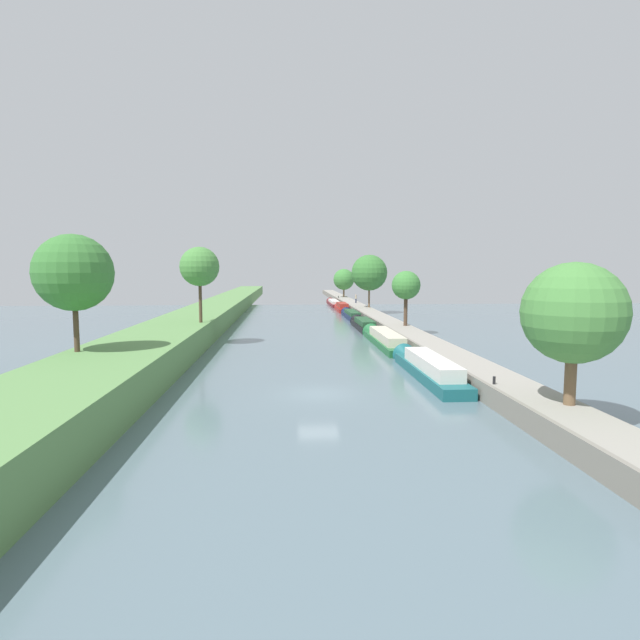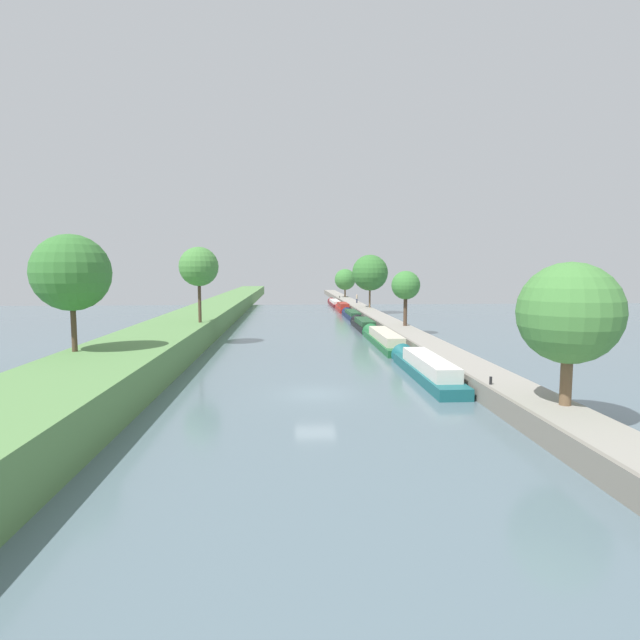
{
  "view_description": "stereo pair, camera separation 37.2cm",
  "coord_description": "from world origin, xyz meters",
  "px_view_note": "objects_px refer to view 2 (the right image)",
  "views": [
    {
      "loc": [
        -1.91,
        -30.84,
        7.71
      ],
      "look_at": [
        2.44,
        35.98,
        1.0
      ],
      "focal_mm": 28.46,
      "sensor_mm": 36.0,
      "label": 1
    },
    {
      "loc": [
        -1.54,
        -30.86,
        7.71
      ],
      "look_at": [
        2.44,
        35.98,
        1.0
      ],
      "focal_mm": 28.46,
      "sensor_mm": 36.0,
      "label": 2
    }
  ],
  "objects_px": {
    "narrowboat_teal": "(424,367)",
    "narrowboat_green": "(383,339)",
    "narrowboat_black": "(363,324)",
    "narrowboat_maroon": "(334,303)",
    "person_walking": "(357,298)",
    "mooring_bollard_far": "(340,297)",
    "mooring_bollard_near": "(491,381)",
    "narrowboat_red": "(342,308)",
    "narrowboat_navy": "(351,315)"
  },
  "relations": [
    {
      "from": "narrowboat_green",
      "to": "narrowboat_teal",
      "type": "bearing_deg",
      "value": -89.48
    },
    {
      "from": "narrowboat_navy",
      "to": "narrowboat_maroon",
      "type": "bearing_deg",
      "value": 90.42
    },
    {
      "from": "narrowboat_navy",
      "to": "narrowboat_red",
      "type": "relative_size",
      "value": 1.32
    },
    {
      "from": "narrowboat_navy",
      "to": "narrowboat_maroon",
      "type": "distance_m",
      "value": 28.82
    },
    {
      "from": "mooring_bollard_near",
      "to": "narrowboat_green",
      "type": "bearing_deg",
      "value": 94.72
    },
    {
      "from": "narrowboat_black",
      "to": "mooring_bollard_far",
      "type": "relative_size",
      "value": 26.79
    },
    {
      "from": "narrowboat_red",
      "to": "narrowboat_maroon",
      "type": "relative_size",
      "value": 0.63
    },
    {
      "from": "narrowboat_teal",
      "to": "narrowboat_red",
      "type": "height_order",
      "value": "narrowboat_teal"
    },
    {
      "from": "narrowboat_maroon",
      "to": "narrowboat_red",
      "type": "bearing_deg",
      "value": -89.4
    },
    {
      "from": "narrowboat_black",
      "to": "person_walking",
      "type": "xyz_separation_m",
      "value": [
        3.54,
        32.99,
        1.48
      ]
    },
    {
      "from": "narrowboat_red",
      "to": "mooring_bollard_near",
      "type": "relative_size",
      "value": 23.32
    },
    {
      "from": "narrowboat_green",
      "to": "mooring_bollard_far",
      "type": "distance_m",
      "value": 65.02
    },
    {
      "from": "narrowboat_teal",
      "to": "narrowboat_navy",
      "type": "bearing_deg",
      "value": 89.86
    },
    {
      "from": "person_walking",
      "to": "mooring_bollard_far",
      "type": "distance_m",
      "value": 17.78
    },
    {
      "from": "narrowboat_red",
      "to": "person_walking",
      "type": "relative_size",
      "value": 6.32
    },
    {
      "from": "narrowboat_red",
      "to": "person_walking",
      "type": "distance_m",
      "value": 6.29
    },
    {
      "from": "narrowboat_teal",
      "to": "narrowboat_red",
      "type": "relative_size",
      "value": 1.37
    },
    {
      "from": "narrowboat_teal",
      "to": "narrowboat_red",
      "type": "xyz_separation_m",
      "value": [
        0.06,
        57.78,
        -0.03
      ]
    },
    {
      "from": "person_walking",
      "to": "mooring_bollard_near",
      "type": "relative_size",
      "value": 3.69
    },
    {
      "from": "narrowboat_red",
      "to": "mooring_bollard_near",
      "type": "distance_m",
      "value": 65.48
    },
    {
      "from": "narrowboat_teal",
      "to": "narrowboat_black",
      "type": "bearing_deg",
      "value": 90.24
    },
    {
      "from": "person_walking",
      "to": "mooring_bollard_near",
      "type": "distance_m",
      "value": 70.62
    },
    {
      "from": "narrowboat_red",
      "to": "person_walking",
      "type": "xyz_separation_m",
      "value": [
        3.36,
        5.14,
        1.38
      ]
    },
    {
      "from": "narrowboat_red",
      "to": "narrowboat_maroon",
      "type": "distance_m",
      "value": 15.4
    },
    {
      "from": "narrowboat_navy",
      "to": "narrowboat_maroon",
      "type": "xyz_separation_m",
      "value": [
        -0.21,
        28.82,
        -0.02
      ]
    },
    {
      "from": "narrowboat_teal",
      "to": "narrowboat_navy",
      "type": "xyz_separation_m",
      "value": [
        0.11,
        44.35,
        -0.15
      ]
    },
    {
      "from": "narrowboat_maroon",
      "to": "mooring_bollard_far",
      "type": "bearing_deg",
      "value": 75.79
    },
    {
      "from": "narrowboat_green",
      "to": "narrowboat_red",
      "type": "height_order",
      "value": "narrowboat_red"
    },
    {
      "from": "narrowboat_green",
      "to": "person_walking",
      "type": "relative_size",
      "value": 9.71
    },
    {
      "from": "narrowboat_red",
      "to": "mooring_bollard_far",
      "type": "xyz_separation_m",
      "value": [
        1.72,
        22.83,
        0.74
      ]
    },
    {
      "from": "narrowboat_black",
      "to": "narrowboat_navy",
      "type": "xyz_separation_m",
      "value": [
        0.23,
        14.42,
        -0.03
      ]
    },
    {
      "from": "person_walking",
      "to": "mooring_bollard_far",
      "type": "bearing_deg",
      "value": 95.27
    },
    {
      "from": "mooring_bollard_near",
      "to": "mooring_bollard_far",
      "type": "height_order",
      "value": "same"
    },
    {
      "from": "narrowboat_teal",
      "to": "person_walking",
      "type": "bearing_deg",
      "value": 86.89
    },
    {
      "from": "narrowboat_teal",
      "to": "narrowboat_green",
      "type": "bearing_deg",
      "value": 90.52
    },
    {
      "from": "narrowboat_teal",
      "to": "person_walking",
      "type": "height_order",
      "value": "person_walking"
    },
    {
      "from": "narrowboat_black",
      "to": "narrowboat_navy",
      "type": "bearing_deg",
      "value": 89.07
    },
    {
      "from": "narrowboat_green",
      "to": "narrowboat_black",
      "type": "xyz_separation_m",
      "value": [
        0.02,
        14.3,
        -0.07
      ]
    },
    {
      "from": "narrowboat_teal",
      "to": "narrowboat_black",
      "type": "height_order",
      "value": "narrowboat_teal"
    },
    {
      "from": "narrowboat_black",
      "to": "mooring_bollard_far",
      "type": "height_order",
      "value": "mooring_bollard_far"
    },
    {
      "from": "narrowboat_red",
      "to": "narrowboat_maroon",
      "type": "xyz_separation_m",
      "value": [
        -0.16,
        15.39,
        -0.14
      ]
    },
    {
      "from": "mooring_bollard_near",
      "to": "person_walking",
      "type": "bearing_deg",
      "value": 88.67
    },
    {
      "from": "narrowboat_maroon",
      "to": "person_walking",
      "type": "bearing_deg",
      "value": -71.07
    },
    {
      "from": "narrowboat_green",
      "to": "narrowboat_navy",
      "type": "xyz_separation_m",
      "value": [
        0.25,
        28.73,
        -0.1
      ]
    },
    {
      "from": "narrowboat_teal",
      "to": "narrowboat_green",
      "type": "height_order",
      "value": "narrowboat_teal"
    },
    {
      "from": "narrowboat_red",
      "to": "mooring_bollard_far",
      "type": "bearing_deg",
      "value": 85.68
    },
    {
      "from": "narrowboat_red",
      "to": "mooring_bollard_near",
      "type": "height_order",
      "value": "mooring_bollard_near"
    },
    {
      "from": "narrowboat_teal",
      "to": "narrowboat_maroon",
      "type": "bearing_deg",
      "value": 90.08
    },
    {
      "from": "narrowboat_green",
      "to": "narrowboat_black",
      "type": "relative_size",
      "value": 1.34
    },
    {
      "from": "narrowboat_black",
      "to": "mooring_bollard_near",
      "type": "relative_size",
      "value": 26.79
    }
  ]
}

